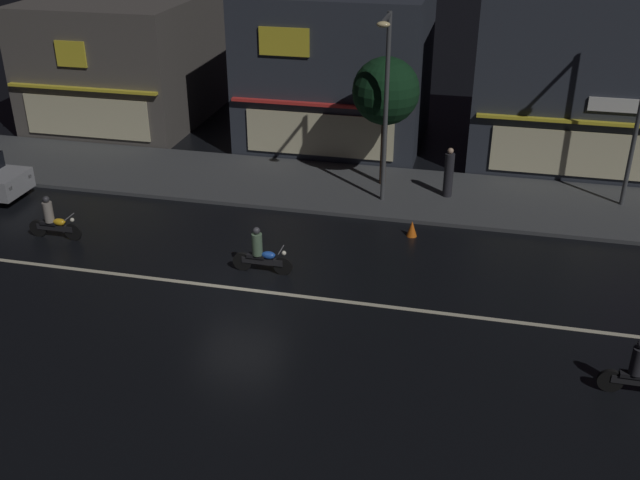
# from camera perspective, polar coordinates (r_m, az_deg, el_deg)

# --- Properties ---
(ground_plane) EXTENTS (140.00, 140.00, 0.00)m
(ground_plane) POSITION_cam_1_polar(r_m,az_deg,el_deg) (21.96, -6.33, -3.79)
(ground_plane) COLOR black
(lane_divider_stripe) EXTENTS (33.51, 0.16, 0.01)m
(lane_divider_stripe) POSITION_cam_1_polar(r_m,az_deg,el_deg) (21.95, -6.33, -3.77)
(lane_divider_stripe) COLOR beige
(lane_divider_stripe) RESTS_ON ground
(sidewalk_far) EXTENTS (35.28, 4.93, 0.14)m
(sidewalk_far) POSITION_cam_1_polar(r_m,az_deg,el_deg) (28.88, -1.17, 4.32)
(sidewalk_far) COLOR #424447
(sidewalk_far) RESTS_ON ground
(storefront_left_block) EXTENTS (7.42, 8.41, 5.83)m
(storefront_left_block) POSITION_cam_1_polar(r_m,az_deg,el_deg) (37.62, -14.90, 13.34)
(storefront_left_block) COLOR #56514C
(storefront_left_block) RESTS_ON ground
(storefront_center_block) EXTENTS (7.78, 7.44, 6.60)m
(storefront_center_block) POSITION_cam_1_polar(r_m,az_deg,el_deg) (33.56, 1.38, 13.33)
(storefront_center_block) COLOR #2D333D
(storefront_center_block) RESTS_ON ground
(storefront_right_block) EXTENTS (9.06, 6.98, 7.60)m
(storefront_right_block) POSITION_cam_1_polar(r_m,az_deg,el_deg) (32.81, 20.16, 12.32)
(storefront_right_block) COLOR #2D333D
(storefront_right_block) RESTS_ON ground
(streetlamp_west) EXTENTS (0.44, 1.64, 6.78)m
(streetlamp_west) POSITION_cam_1_polar(r_m,az_deg,el_deg) (25.92, 5.10, 11.15)
(streetlamp_west) COLOR #47494C
(streetlamp_west) RESTS_ON sidewalk_far
(pedestrian_on_sidewalk) EXTENTS (0.35, 0.35, 1.89)m
(pedestrian_on_sidewalk) POSITION_cam_1_polar(r_m,az_deg,el_deg) (27.77, 9.94, 5.07)
(pedestrian_on_sidewalk) COLOR #232328
(pedestrian_on_sidewalk) RESTS_ON sidewalk_far
(street_tree) EXTENTS (2.50, 2.50, 4.93)m
(street_tree) POSITION_cam_1_polar(r_m,az_deg,el_deg) (27.73, 5.13, 11.39)
(street_tree) COLOR #473323
(street_tree) RESTS_ON sidewalk_far
(motorcycle_lead) EXTENTS (1.90, 0.60, 1.52)m
(motorcycle_lead) POSITION_cam_1_polar(r_m,az_deg,el_deg) (26.09, -20.02, 1.40)
(motorcycle_lead) COLOR black
(motorcycle_lead) RESTS_ON ground
(motorcycle_following) EXTENTS (1.90, 0.60, 1.52)m
(motorcycle_following) POSITION_cam_1_polar(r_m,az_deg,el_deg) (22.48, -4.63, -1.08)
(motorcycle_following) COLOR black
(motorcycle_following) RESTS_ON ground
(motorcycle_trailing_far) EXTENTS (1.90, 0.60, 1.52)m
(motorcycle_trailing_far) POSITION_cam_1_polar(r_m,az_deg,el_deg) (18.92, 23.53, -9.41)
(motorcycle_trailing_far) COLOR black
(motorcycle_trailing_far) RESTS_ON ground
(traffic_cone) EXTENTS (0.36, 0.36, 0.55)m
(traffic_cone) POSITION_cam_1_polar(r_m,az_deg,el_deg) (25.00, 7.14, 0.89)
(traffic_cone) COLOR orange
(traffic_cone) RESTS_ON ground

